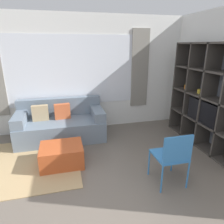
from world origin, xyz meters
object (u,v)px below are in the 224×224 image
at_px(ottoman, 62,155).
at_px(folding_chair, 172,155).
at_px(shelving_unit, 210,98).
at_px(couch_main, 61,125).

distance_m(ottoman, folding_chair, 1.87).
xyz_separation_m(ottoman, folding_chair, (1.57, -0.96, 0.34)).
relative_size(shelving_unit, ottoman, 2.85).
distance_m(shelving_unit, couch_main, 3.19).
relative_size(couch_main, folding_chair, 2.17).
bearing_deg(shelving_unit, couch_main, 160.02).
height_order(shelving_unit, folding_chair, shelving_unit).
relative_size(shelving_unit, couch_main, 1.10).
bearing_deg(shelving_unit, folding_chair, -143.35).
xyz_separation_m(couch_main, ottoman, (-0.00, -1.11, -0.14)).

